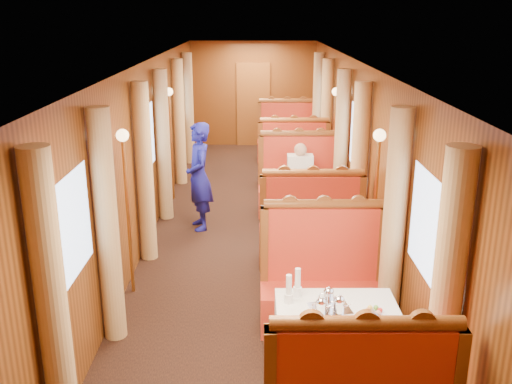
{
  "coord_description": "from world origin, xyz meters",
  "views": [
    {
      "loc": [
        0.04,
        -7.84,
        3.17
      ],
      "look_at": [
        0.05,
        -1.18,
        1.05
      ],
      "focal_mm": 40.0,
      "sensor_mm": 36.0,
      "label": 1
    }
  ],
  "objects_px": {
    "steward": "(199,177)",
    "teapot_back": "(328,298)",
    "teapot_left": "(321,309)",
    "fruit_plate": "(374,312)",
    "rose_vase_far": "(289,127)",
    "passenger": "(300,173)",
    "banquette_far_fwd": "(293,165)",
    "table_near": "(336,346)",
    "banquette_mid_fwd": "(310,234)",
    "banquette_near_aft": "(323,287)",
    "banquette_mid_aft": "(298,188)",
    "table_far": "(290,154)",
    "banquette_far_aft": "(287,141)",
    "rose_vase_mid": "(303,176)",
    "tea_tray": "(330,309)",
    "table_mid": "(303,212)",
    "teapot_right": "(339,307)"
  },
  "relations": [
    {
      "from": "steward",
      "to": "table_near",
      "type": "bearing_deg",
      "value": 5.29
    },
    {
      "from": "banquette_far_fwd",
      "to": "rose_vase_far",
      "type": "relative_size",
      "value": 3.72
    },
    {
      "from": "table_near",
      "to": "fruit_plate",
      "type": "bearing_deg",
      "value": -20.58
    },
    {
      "from": "banquette_far_fwd",
      "to": "table_near",
      "type": "bearing_deg",
      "value": -90.0
    },
    {
      "from": "banquette_mid_aft",
      "to": "banquette_mid_fwd",
      "type": "bearing_deg",
      "value": -90.0
    },
    {
      "from": "rose_vase_far",
      "to": "passenger",
      "type": "height_order",
      "value": "passenger"
    },
    {
      "from": "teapot_back",
      "to": "fruit_plate",
      "type": "height_order",
      "value": "teapot_back"
    },
    {
      "from": "table_near",
      "to": "banquette_far_fwd",
      "type": "distance_m",
      "value": 5.99
    },
    {
      "from": "table_near",
      "to": "banquette_mid_fwd",
      "type": "height_order",
      "value": "banquette_mid_fwd"
    },
    {
      "from": "tea_tray",
      "to": "steward",
      "type": "height_order",
      "value": "steward"
    },
    {
      "from": "table_mid",
      "to": "table_far",
      "type": "xyz_separation_m",
      "value": [
        0.0,
        3.5,
        0.0
      ]
    },
    {
      "from": "passenger",
      "to": "banquette_far_fwd",
      "type": "bearing_deg",
      "value": 90.0
    },
    {
      "from": "table_mid",
      "to": "teapot_back",
      "type": "xyz_separation_m",
      "value": [
        -0.08,
        -3.45,
        0.44
      ]
    },
    {
      "from": "banquette_far_aft",
      "to": "passenger",
      "type": "height_order",
      "value": "banquette_far_aft"
    },
    {
      "from": "banquette_mid_fwd",
      "to": "teapot_left",
      "type": "relative_size",
      "value": 9.0
    },
    {
      "from": "banquette_near_aft",
      "to": "banquette_mid_aft",
      "type": "relative_size",
      "value": 1.0
    },
    {
      "from": "steward",
      "to": "table_mid",
      "type": "bearing_deg",
      "value": 61.47
    },
    {
      "from": "rose_vase_far",
      "to": "passenger",
      "type": "xyz_separation_m",
      "value": [
        0.02,
        -2.76,
        -0.19
      ]
    },
    {
      "from": "banquette_near_aft",
      "to": "steward",
      "type": "xyz_separation_m",
      "value": [
        -1.54,
        2.81,
        0.39
      ]
    },
    {
      "from": "teapot_right",
      "to": "teapot_back",
      "type": "height_order",
      "value": "teapot_right"
    },
    {
      "from": "tea_tray",
      "to": "teapot_left",
      "type": "relative_size",
      "value": 2.28
    },
    {
      "from": "teapot_back",
      "to": "passenger",
      "type": "relative_size",
      "value": 0.2
    },
    {
      "from": "table_mid",
      "to": "banquette_mid_fwd",
      "type": "relative_size",
      "value": 0.78
    },
    {
      "from": "banquette_far_aft",
      "to": "teapot_right",
      "type": "bearing_deg",
      "value": -90.05
    },
    {
      "from": "table_near",
      "to": "rose_vase_mid",
      "type": "distance_m",
      "value": 3.51
    },
    {
      "from": "table_mid",
      "to": "passenger",
      "type": "xyz_separation_m",
      "value": [
        -0.0,
        0.78,
        0.37
      ]
    },
    {
      "from": "banquette_near_aft",
      "to": "teapot_right",
      "type": "height_order",
      "value": "banquette_near_aft"
    },
    {
      "from": "steward",
      "to": "teapot_back",
      "type": "bearing_deg",
      "value": 4.57
    },
    {
      "from": "tea_tray",
      "to": "banquette_far_aft",
      "type": "bearing_deg",
      "value": 89.49
    },
    {
      "from": "teapot_left",
      "to": "rose_vase_mid",
      "type": "bearing_deg",
      "value": 90.45
    },
    {
      "from": "table_near",
      "to": "fruit_plate",
      "type": "distance_m",
      "value": 0.5
    },
    {
      "from": "rose_vase_mid",
      "to": "banquette_mid_aft",
      "type": "bearing_deg",
      "value": 88.79
    },
    {
      "from": "banquette_far_aft",
      "to": "rose_vase_mid",
      "type": "xyz_separation_m",
      "value": [
        -0.02,
        -4.55,
        0.5
      ]
    },
    {
      "from": "banquette_mid_fwd",
      "to": "tea_tray",
      "type": "bearing_deg",
      "value": -91.64
    },
    {
      "from": "table_near",
      "to": "passenger",
      "type": "bearing_deg",
      "value": 90.0
    },
    {
      "from": "banquette_mid_aft",
      "to": "tea_tray",
      "type": "height_order",
      "value": "banquette_mid_aft"
    },
    {
      "from": "banquette_mid_fwd",
      "to": "banquette_mid_aft",
      "type": "distance_m",
      "value": 2.03
    },
    {
      "from": "banquette_far_fwd",
      "to": "teapot_left",
      "type": "relative_size",
      "value": 9.0
    },
    {
      "from": "table_near",
      "to": "banquette_near_aft",
      "type": "height_order",
      "value": "banquette_near_aft"
    },
    {
      "from": "table_near",
      "to": "teapot_back",
      "type": "distance_m",
      "value": 0.45
    },
    {
      "from": "teapot_back",
      "to": "banquette_mid_fwd",
      "type": "bearing_deg",
      "value": 97.4
    },
    {
      "from": "table_far",
      "to": "rose_vase_far",
      "type": "relative_size",
      "value": 2.92
    },
    {
      "from": "banquette_far_fwd",
      "to": "rose_vase_mid",
      "type": "distance_m",
      "value": 2.57
    },
    {
      "from": "rose_vase_far",
      "to": "passenger",
      "type": "relative_size",
      "value": 0.47
    },
    {
      "from": "teapot_back",
      "to": "fruit_plate",
      "type": "relative_size",
      "value": 0.76
    },
    {
      "from": "teapot_left",
      "to": "fruit_plate",
      "type": "distance_m",
      "value": 0.45
    },
    {
      "from": "fruit_plate",
      "to": "rose_vase_mid",
      "type": "bearing_deg",
      "value": 94.96
    },
    {
      "from": "banquette_far_fwd",
      "to": "teapot_back",
      "type": "height_order",
      "value": "banquette_far_fwd"
    },
    {
      "from": "teapot_left",
      "to": "rose_vase_mid",
      "type": "xyz_separation_m",
      "value": [
        0.14,
        3.58,
        0.12
      ]
    },
    {
      "from": "teapot_right",
      "to": "banquette_far_aft",
      "type": "bearing_deg",
      "value": 102.59
    }
  ]
}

